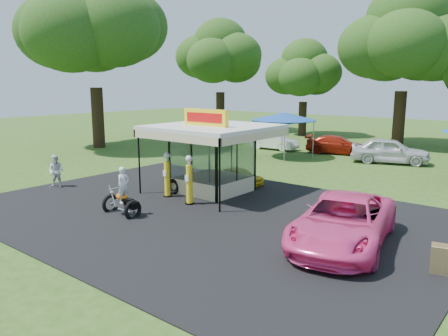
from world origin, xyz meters
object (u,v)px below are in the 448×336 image
at_px(spectator_west, 56,171).
at_px(bg_car_a, 274,142).
at_px(gas_station_kiosk, 213,157).
at_px(gas_pump_left, 167,176).
at_px(bg_car_c, 390,151).
at_px(bg_car_b, 337,145).
at_px(gas_pump_right, 189,181).
at_px(a_frame_sign, 440,261).
at_px(motorcycle, 123,196).
at_px(kiosk_car, 239,176).
at_px(tent_west, 284,117).
at_px(pink_sedan, 343,221).

bearing_deg(spectator_west, bg_car_a, 52.27).
bearing_deg(gas_station_kiosk, gas_pump_left, -116.22).
distance_m(gas_station_kiosk, bg_car_c, 14.51).
distance_m(gas_pump_left, bg_car_b, 17.65).
relative_size(gas_pump_left, gas_pump_right, 0.96).
height_order(gas_pump_right, a_frame_sign, gas_pump_right).
height_order(motorcycle, kiosk_car, motorcycle).
relative_size(gas_station_kiosk, bg_car_c, 1.06).
xyz_separation_m(motorcycle, spectator_west, (-6.69, 0.95, 0.04)).
xyz_separation_m(gas_station_kiosk, a_frame_sign, (11.33, -3.42, -1.32)).
xyz_separation_m(gas_pump_left, kiosk_car, (1.05, 4.33, -0.57)).
bearing_deg(gas_station_kiosk, motorcycle, -93.40).
height_order(gas_pump_right, motorcycle, gas_pump_right).
bearing_deg(bg_car_c, gas_pump_right, 150.37).
relative_size(gas_pump_right, kiosk_car, 0.80).
bearing_deg(spectator_west, gas_pump_left, -12.32).
bearing_deg(bg_car_a, tent_west, -139.84).
height_order(gas_station_kiosk, a_frame_sign, gas_station_kiosk).
height_order(a_frame_sign, bg_car_a, bg_car_a).
relative_size(gas_pump_right, motorcycle, 1.06).
bearing_deg(a_frame_sign, gas_pump_left, 161.13).
distance_m(bg_car_a, bg_car_c, 9.65).
distance_m(kiosk_car, bg_car_c, 12.39).
bearing_deg(pink_sedan, bg_car_a, 117.04).
xyz_separation_m(kiosk_car, pink_sedan, (8.18, -5.06, 0.36)).
bearing_deg(bg_car_a, gas_pump_left, -166.91).
bearing_deg(tent_west, motorcycle, -81.32).
xyz_separation_m(gas_pump_left, tent_west, (-1.83, 13.56, 1.96)).
xyz_separation_m(a_frame_sign, pink_sedan, (-3.15, 0.56, 0.37)).
height_order(gas_station_kiosk, motorcycle, gas_station_kiosk).
bearing_deg(pink_sedan, gas_pump_left, 163.99).
bearing_deg(spectator_west, bg_car_b, 38.70).
relative_size(bg_car_a, bg_car_b, 0.84).
xyz_separation_m(a_frame_sign, bg_car_a, (-16.82, 17.74, 0.20)).
xyz_separation_m(gas_station_kiosk, kiosk_car, (-0.00, 2.21, -1.30)).
relative_size(a_frame_sign, bg_car_b, 0.19).
height_order(pink_sedan, spectator_west, spectator_west).
relative_size(motorcycle, bg_car_a, 0.53).
bearing_deg(gas_station_kiosk, bg_car_c, 73.40).
bearing_deg(spectator_west, bg_car_c, 25.51).
relative_size(gas_pump_right, bg_car_a, 0.56).
xyz_separation_m(spectator_west, bg_car_a, (1.52, 18.71, -0.20)).
xyz_separation_m(gas_pump_right, bg_car_c, (3.44, 16.30, -0.21)).
distance_m(gas_pump_right, motorcycle, 3.09).
bearing_deg(gas_pump_left, bg_car_c, 72.05).
distance_m(gas_station_kiosk, pink_sedan, 8.71).
relative_size(gas_station_kiosk, gas_pump_left, 2.48).
bearing_deg(kiosk_car, gas_pump_left, 166.41).
relative_size(motorcycle, pink_sedan, 0.35).
bearing_deg(gas_pump_right, bg_car_a, 110.28).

